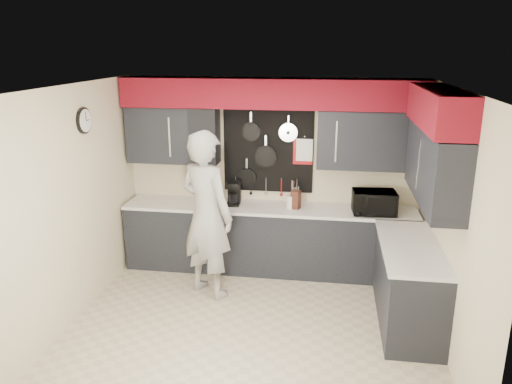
% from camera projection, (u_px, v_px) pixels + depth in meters
% --- Properties ---
extents(ground, '(4.00, 4.00, 0.00)m').
position_uv_depth(ground, '(252.00, 324.00, 5.57)').
color(ground, '#C2B696').
rests_on(ground, ground).
extents(back_wall_assembly, '(4.00, 0.36, 2.60)m').
position_uv_depth(back_wall_assembly, '(272.00, 124.00, 6.51)').
color(back_wall_assembly, beige).
rests_on(back_wall_assembly, ground).
extents(right_wall_assembly, '(0.36, 3.50, 2.60)m').
position_uv_depth(right_wall_assembly, '(438.00, 154.00, 5.00)').
color(right_wall_assembly, beige).
rests_on(right_wall_assembly, ground).
extents(left_wall_assembly, '(0.05, 3.50, 2.60)m').
position_uv_depth(left_wall_assembly, '(74.00, 202.00, 5.49)').
color(left_wall_assembly, beige).
rests_on(left_wall_assembly, ground).
extents(base_cabinets, '(3.95, 2.20, 0.92)m').
position_uv_depth(base_cabinets, '(303.00, 250.00, 6.44)').
color(base_cabinets, black).
rests_on(base_cabinets, ground).
extents(microwave, '(0.57, 0.41, 0.30)m').
position_uv_depth(microwave, '(374.00, 202.00, 6.35)').
color(microwave, black).
rests_on(microwave, base_cabinets).
extents(knife_block, '(0.14, 0.14, 0.24)m').
position_uv_depth(knife_block, '(296.00, 200.00, 6.56)').
color(knife_block, '#361911').
rests_on(knife_block, base_cabinets).
extents(utensil_crock, '(0.13, 0.13, 0.17)m').
position_uv_depth(utensil_crock, '(291.00, 202.00, 6.59)').
color(utensil_crock, white).
rests_on(utensil_crock, base_cabinets).
extents(coffee_maker, '(0.19, 0.22, 0.32)m').
position_uv_depth(coffee_maker, '(234.00, 193.00, 6.72)').
color(coffee_maker, black).
rests_on(coffee_maker, base_cabinets).
extents(person, '(0.90, 0.80, 2.06)m').
position_uv_depth(person, '(207.00, 215.00, 6.00)').
color(person, '#B0B0AD').
rests_on(person, ground).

